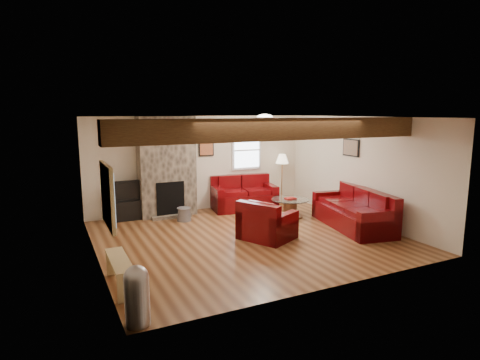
% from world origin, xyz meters
% --- Properties ---
extents(room, '(8.00, 8.00, 8.00)m').
position_xyz_m(room, '(0.00, 0.00, 1.25)').
color(room, '#5D3218').
rests_on(room, ground).
extents(floor, '(6.00, 6.00, 0.00)m').
position_xyz_m(floor, '(0.00, 0.00, 0.00)').
color(floor, '#5D3218').
rests_on(floor, ground).
extents(oak_beam, '(6.00, 0.36, 0.38)m').
position_xyz_m(oak_beam, '(0.00, -1.25, 2.31)').
color(oak_beam, '#351C10').
rests_on(oak_beam, room).
extents(chimney_breast, '(1.40, 0.67, 2.50)m').
position_xyz_m(chimney_breast, '(-1.00, 2.49, 1.22)').
color(chimney_breast, '#39332C').
rests_on(chimney_breast, floor).
extents(back_window, '(0.90, 0.08, 1.10)m').
position_xyz_m(back_window, '(1.35, 2.71, 1.55)').
color(back_window, silver).
rests_on(back_window, room).
extents(hatch_window, '(0.08, 1.00, 0.90)m').
position_xyz_m(hatch_window, '(-2.96, -1.50, 1.45)').
color(hatch_window, tan).
rests_on(hatch_window, room).
extents(ceiling_dome, '(0.40, 0.40, 0.18)m').
position_xyz_m(ceiling_dome, '(0.90, 0.90, 2.44)').
color(ceiling_dome, white).
rests_on(ceiling_dome, room).
extents(artwork_back, '(0.42, 0.06, 0.52)m').
position_xyz_m(artwork_back, '(0.15, 2.71, 1.70)').
color(artwork_back, black).
rests_on(artwork_back, room).
extents(artwork_right, '(0.06, 0.55, 0.42)m').
position_xyz_m(artwork_right, '(2.96, 0.30, 1.75)').
color(artwork_right, black).
rests_on(artwork_right, room).
extents(sofa_three, '(1.37, 2.41, 0.88)m').
position_xyz_m(sofa_three, '(2.48, -0.40, 0.44)').
color(sofa_three, '#410409').
rests_on(sofa_three, floor).
extents(loveseat, '(1.81, 1.22, 0.89)m').
position_xyz_m(loveseat, '(1.02, 2.23, 0.45)').
color(loveseat, '#410409').
rests_on(loveseat, floor).
extents(armchair_red, '(1.23, 1.28, 0.81)m').
position_xyz_m(armchair_red, '(0.33, -0.26, 0.40)').
color(armchair_red, '#410409').
rests_on(armchair_red, floor).
extents(coffee_table, '(0.95, 0.95, 0.49)m').
position_xyz_m(coffee_table, '(1.70, 0.97, 0.23)').
color(coffee_table, '#432515').
rests_on(coffee_table, floor).
extents(tv_cabinet, '(0.96, 0.38, 0.48)m').
position_xyz_m(tv_cabinet, '(-1.98, 2.53, 0.24)').
color(tv_cabinet, black).
rests_on(tv_cabinet, floor).
extents(television, '(0.87, 0.11, 0.50)m').
position_xyz_m(television, '(-1.98, 2.53, 0.73)').
color(television, black).
rests_on(television, tv_cabinet).
extents(floor_lamp, '(0.37, 0.37, 1.43)m').
position_xyz_m(floor_lamp, '(2.29, 2.33, 1.22)').
color(floor_lamp, tan).
rests_on(floor_lamp, floor).
extents(pine_bench, '(0.27, 1.15, 0.43)m').
position_xyz_m(pine_bench, '(-2.83, -1.34, 0.22)').
color(pine_bench, tan).
rests_on(pine_bench, floor).
extents(pedal_bin, '(0.40, 0.40, 0.77)m').
position_xyz_m(pedal_bin, '(-2.82, -2.55, 0.38)').
color(pedal_bin, '#B1B1B6').
rests_on(pedal_bin, floor).
extents(coal_bucket, '(0.35, 0.35, 0.33)m').
position_xyz_m(coal_bucket, '(-0.80, 1.81, 0.17)').
color(coal_bucket, slate).
rests_on(coal_bucket, floor).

